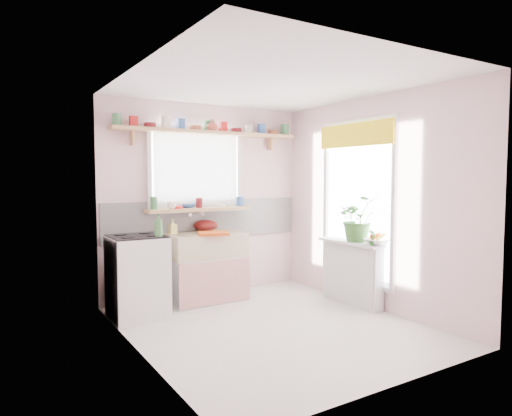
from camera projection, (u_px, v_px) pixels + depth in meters
room at (279, 192)px, 5.73m from camera, size 3.20×3.20×3.20m
sink_unit at (206, 266)px, 5.74m from camera, size 0.95×0.65×1.11m
cooker at (137, 276)px, 5.03m from camera, size 0.58×0.58×0.93m
radiator_ledge at (352, 272)px, 5.57m from camera, size 0.22×0.95×0.78m
windowsill at (199, 209)px, 5.85m from camera, size 1.40×0.22×0.04m
pine_shelf at (210, 133)px, 5.85m from camera, size 2.52×0.24×0.04m
shelf_crockery at (208, 127)px, 5.83m from camera, size 2.47×0.11×0.12m
sill_crockery at (199, 203)px, 5.84m from camera, size 1.35×0.11×0.12m
dish_tray at (213, 233)px, 5.55m from camera, size 0.43×0.37×0.04m
colander at (206, 225)px, 5.93m from camera, size 0.36×0.36×0.15m
jade_plant at (358, 219)px, 5.49m from camera, size 0.63×0.59×0.56m
fruit_bowl at (377, 242)px, 5.24m from camera, size 0.34×0.34×0.07m
herb_pot at (372, 237)px, 5.15m from camera, size 0.11×0.08×0.19m
soap_bottle_sink at (173, 227)px, 5.64m from camera, size 0.09×0.10×0.19m
sill_cup at (171, 206)px, 5.58m from camera, size 0.14×0.14×0.09m
sill_bowl at (188, 206)px, 5.83m from camera, size 0.23×0.23×0.06m
shelf_vase at (212, 125)px, 5.79m from camera, size 0.15×0.15×0.15m
cooker_bottle at (158, 225)px, 4.89m from camera, size 0.11×0.11×0.25m
fruit at (378, 236)px, 5.25m from camera, size 0.20×0.14×0.10m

